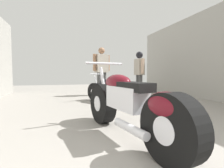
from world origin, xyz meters
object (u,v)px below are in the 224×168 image
(motorcycle_black_naked, at_px, (111,91))
(motorcycle_maroon_cruiser, at_px, (128,105))
(mechanic_in_blue, at_px, (102,68))
(mechanic_with_helmet, at_px, (139,69))

(motorcycle_black_naked, bearing_deg, motorcycle_maroon_cruiser, -101.03)
(motorcycle_black_naked, relative_size, mechanic_in_blue, 0.90)
(mechanic_in_blue, distance_m, mechanic_with_helmet, 1.39)
(motorcycle_black_naked, distance_m, mechanic_in_blue, 1.80)
(motorcycle_maroon_cruiser, height_order, mechanic_with_helmet, mechanic_with_helmet)
(mechanic_in_blue, bearing_deg, motorcycle_maroon_cruiser, -98.22)
(mechanic_in_blue, height_order, mechanic_with_helmet, mechanic_in_blue)
(mechanic_in_blue, bearing_deg, motorcycle_black_naked, -93.93)
(mechanic_with_helmet, bearing_deg, motorcycle_maroon_cruiser, -117.18)
(motorcycle_maroon_cruiser, bearing_deg, motorcycle_black_naked, 78.97)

